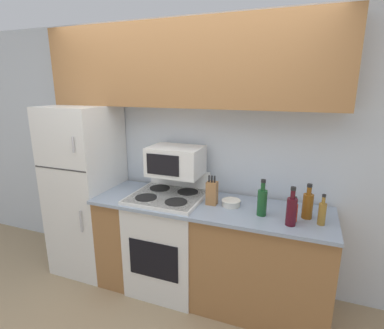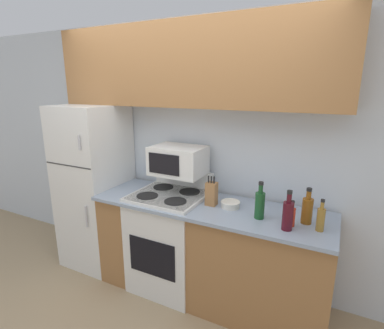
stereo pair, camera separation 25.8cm
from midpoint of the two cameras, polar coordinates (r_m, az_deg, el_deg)
ground_plane at (r=3.03m, az=-7.93°, el=-25.22°), size 12.00×12.00×0.00m
wall_back at (r=3.00m, az=-2.57°, el=2.02°), size 8.00×0.05×2.55m
lower_cabinets at (r=2.87m, az=0.46°, el=-16.05°), size 2.10×0.66×0.93m
refrigerator at (r=3.39m, az=-21.57°, el=-4.58°), size 0.62×0.67×1.75m
upper_cabinets at (r=2.77m, az=-4.31°, el=18.33°), size 2.72×0.30×0.73m
stove at (r=3.00m, az=-7.02°, el=-14.13°), size 0.66×0.64×1.12m
microwave at (r=2.80m, az=-5.76°, el=0.66°), size 0.49×0.36×0.27m
knife_block at (r=2.61m, az=0.99°, el=-5.47°), size 0.09×0.08×0.26m
bowl at (r=2.61m, az=4.65°, el=-7.30°), size 0.17×0.17×0.06m
bottle_wine_red at (r=2.31m, az=15.41°, el=-8.48°), size 0.08×0.08×0.30m
bottle_vinegar at (r=2.40m, az=20.74°, el=-8.68°), size 0.06×0.06×0.24m
bottle_whiskey at (r=2.47m, az=18.42°, el=-7.35°), size 0.08×0.08×0.28m
bottle_wine_green at (r=2.43m, az=10.27°, el=-6.98°), size 0.08×0.08×0.30m
bottle_hot_sauce at (r=2.40m, az=15.98°, el=-8.70°), size 0.05×0.05×0.20m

